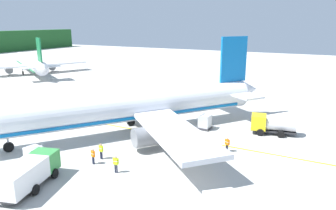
% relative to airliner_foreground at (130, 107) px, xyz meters
% --- Properties ---
extents(airliner_foreground, '(35.69, 30.49, 11.90)m').
position_rel_airliner_foreground_xyz_m(airliner_foreground, '(0.00, 0.00, 0.00)').
color(airliner_foreground, silver).
rests_on(airliner_foreground, ground).
extents(airliner_mid_apron, '(27.66, 32.63, 10.27)m').
position_rel_airliner_foreground_xyz_m(airliner_mid_apron, '(27.94, 52.05, -0.46)').
color(airliner_mid_apron, white).
rests_on(airliner_mid_apron, ground).
extents(service_truck_baggage, '(3.08, 5.74, 2.40)m').
position_rel_airliner_foreground_xyz_m(service_truck_baggage, '(7.83, -16.22, -2.00)').
color(service_truck_baggage, yellow).
rests_on(service_truck_baggage, ground).
extents(service_truck_pushback, '(6.96, 3.95, 2.46)m').
position_rel_airliner_foreground_xyz_m(service_truck_pushback, '(-15.95, -0.34, -1.96)').
color(service_truck_pushback, '#338C3F').
rests_on(service_truck_pushback, ground).
extents(cargo_container_near, '(1.82, 1.82, 1.93)m').
position_rel_airliner_foreground_xyz_m(cargo_container_near, '(-12.44, 3.25, -2.48)').
color(cargo_container_near, '#333338').
rests_on(cargo_container_near, ground).
extents(cargo_container_mid, '(1.68, 1.68, 2.03)m').
position_rel_airliner_foreground_xyz_m(cargo_container_mid, '(5.71, -7.92, -2.43)').
color(cargo_container_mid, '#333338').
rests_on(cargo_container_mid, ground).
extents(crew_marshaller, '(0.35, 0.61, 1.64)m').
position_rel_airliner_foreground_xyz_m(crew_marshaller, '(-9.67, -1.99, -2.42)').
color(crew_marshaller, '#191E33').
rests_on(crew_marshaller, ground).
extents(crew_loader_left, '(0.28, 0.63, 1.72)m').
position_rel_airliner_foreground_xyz_m(crew_loader_left, '(-8.32, -1.91, -2.37)').
color(crew_loader_left, '#191E33').
rests_on(crew_loader_left, ground).
extents(crew_loader_right, '(0.35, 0.61, 1.66)m').
position_rel_airliner_foreground_xyz_m(crew_loader_right, '(-0.37, -12.93, -2.41)').
color(crew_loader_right, '#191E33').
rests_on(crew_loader_right, ground).
extents(crew_supervisor, '(0.30, 0.62, 1.72)m').
position_rel_airliner_foreground_xyz_m(crew_supervisor, '(-10.17, -5.17, -2.37)').
color(crew_supervisor, '#191E33').
rests_on(crew_supervisor, ground).
extents(apron_guide_line, '(0.30, 60.00, 0.01)m').
position_rel_airliner_foreground_xyz_m(apron_guide_line, '(1.19, -4.67, -3.39)').
color(apron_guide_line, yellow).
rests_on(apron_guide_line, ground).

